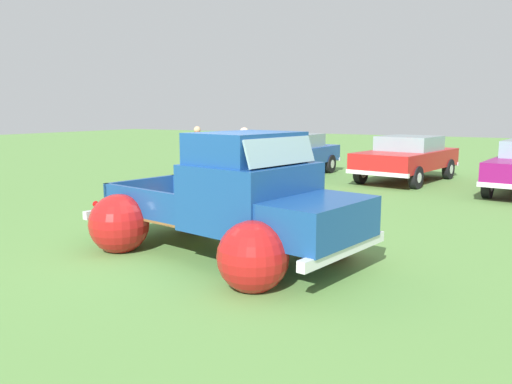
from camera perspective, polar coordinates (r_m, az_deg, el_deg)
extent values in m
plane|color=#609347|center=(8.10, -4.05, -6.87)|extent=(80.00, 80.00, 0.00)
cylinder|color=black|center=(7.80, 8.14, -4.68)|extent=(0.79, 0.35, 0.76)
cylinder|color=silver|center=(7.80, 8.14, -4.68)|extent=(0.38, 0.29, 0.34)
cylinder|color=black|center=(6.44, -0.18, -7.57)|extent=(0.79, 0.35, 0.76)
cylinder|color=silver|center=(6.44, -0.18, -7.57)|extent=(0.38, 0.29, 0.34)
cylinder|color=black|center=(9.54, -6.27, -2.10)|extent=(0.79, 0.35, 0.76)
cylinder|color=silver|center=(9.54, -6.27, -2.10)|extent=(0.38, 0.29, 0.34)
cylinder|color=black|center=(8.46, -14.83, -3.81)|extent=(0.79, 0.35, 0.76)
cylinder|color=silver|center=(8.46, -14.83, -3.81)|extent=(0.38, 0.29, 0.34)
sphere|color=red|center=(9.56, -6.06, -1.71)|extent=(1.11, 1.11, 0.96)
sphere|color=red|center=(8.42, -15.13, -3.46)|extent=(1.11, 1.11, 0.96)
cube|color=olive|center=(8.64, -8.62, -2.25)|extent=(2.28, 1.87, 0.04)
cube|color=#19478C|center=(9.09, -5.21, -0.15)|extent=(2.03, 0.43, 0.50)
cube|color=#19478C|center=(8.15, -12.52, -1.41)|extent=(2.03, 0.43, 0.50)
cube|color=#19478C|center=(7.90, -3.93, -1.54)|extent=(0.34, 1.53, 0.50)
cube|color=#19478C|center=(9.36, -12.65, -0.07)|extent=(0.34, 1.53, 0.50)
cube|color=#19478C|center=(7.45, -0.55, -0.41)|extent=(1.72, 1.92, 0.95)
cube|color=#19478C|center=(7.43, -1.14, 5.00)|extent=(1.40, 1.71, 0.45)
cube|color=#8CADB7|center=(7.03, 2.83, 4.59)|extent=(0.40, 1.46, 0.38)
cube|color=#19478C|center=(6.86, 6.13, -2.99)|extent=(1.51, 1.81, 0.55)
sphere|color=red|center=(7.82, 8.27, -4.36)|extent=(1.06, 1.06, 0.92)
sphere|color=red|center=(6.40, -0.35, -7.29)|extent=(1.06, 1.06, 0.92)
cube|color=silver|center=(9.65, -13.68, -1.70)|extent=(0.45, 1.97, 0.14)
cube|color=silver|center=(6.67, 9.95, -6.41)|extent=(0.45, 1.97, 0.14)
sphere|color=red|center=(10.07, -9.97, -0.09)|extent=(0.13, 0.13, 0.11)
sphere|color=red|center=(9.15, -17.56, -1.31)|extent=(0.13, 0.13, 0.11)
cylinder|color=black|center=(16.05, 4.40, 2.31)|extent=(0.22, 0.66, 0.66)
cylinder|color=silver|center=(16.05, 4.40, 2.31)|extent=(0.22, 0.30, 0.30)
cylinder|color=black|center=(16.92, -0.88, 2.69)|extent=(0.22, 0.66, 0.66)
cylinder|color=silver|center=(16.92, -0.88, 2.69)|extent=(0.22, 0.30, 0.30)
cylinder|color=black|center=(18.50, 8.31, 3.15)|extent=(0.22, 0.66, 0.66)
cylinder|color=silver|center=(18.50, 8.31, 3.15)|extent=(0.22, 0.30, 0.30)
cylinder|color=black|center=(19.26, 3.52, 3.46)|extent=(0.22, 0.66, 0.66)
cylinder|color=silver|center=(19.26, 3.52, 3.46)|extent=(0.22, 0.30, 0.30)
cube|color=blue|center=(17.62, 3.93, 4.15)|extent=(1.98, 4.32, 0.55)
cube|color=#8CADB7|center=(17.73, 4.21, 5.80)|extent=(1.68, 1.84, 0.45)
cube|color=silver|center=(19.51, 6.81, 3.84)|extent=(1.93, 0.15, 0.12)
cube|color=silver|center=(15.83, 0.37, 2.68)|extent=(1.93, 0.15, 0.12)
cylinder|color=black|center=(15.27, 17.54, 1.56)|extent=(0.30, 0.68, 0.66)
cylinder|color=silver|center=(15.27, 17.54, 1.56)|extent=(0.25, 0.33, 0.30)
cylinder|color=black|center=(15.99, 11.69, 2.12)|extent=(0.30, 0.68, 0.66)
cylinder|color=silver|center=(15.99, 11.69, 2.12)|extent=(0.25, 0.33, 0.30)
cylinder|color=black|center=(17.83, 20.80, 2.42)|extent=(0.30, 0.68, 0.66)
cylinder|color=silver|center=(17.83, 20.80, 2.42)|extent=(0.25, 0.33, 0.30)
cylinder|color=black|center=(18.45, 15.63, 2.89)|extent=(0.30, 0.68, 0.66)
cylinder|color=silver|center=(18.45, 15.63, 2.89)|extent=(0.25, 0.33, 0.30)
cube|color=red|center=(16.82, 16.55, 3.55)|extent=(2.51, 4.52, 0.55)
cube|color=#8CADB7|center=(16.94, 16.85, 5.28)|extent=(1.89, 2.03, 0.45)
cube|color=silver|center=(18.79, 18.99, 3.20)|extent=(1.93, 0.39, 0.12)
cube|color=silver|center=(14.93, 13.39, 2.04)|extent=(1.93, 0.39, 0.12)
cylinder|color=black|center=(14.36, 24.60, 0.70)|extent=(0.27, 0.68, 0.66)
cylinder|color=silver|center=(14.36, 24.60, 0.70)|extent=(0.24, 0.32, 0.30)
cylinder|color=black|center=(17.26, 26.60, 1.84)|extent=(0.27, 0.68, 0.66)
cylinder|color=silver|center=(17.26, 26.60, 1.84)|extent=(0.24, 0.32, 0.30)
cylinder|color=navy|center=(12.23, 3.51, 0.49)|extent=(0.20, 0.20, 0.79)
cylinder|color=navy|center=(12.24, 4.31, 0.49)|extent=(0.20, 0.20, 0.79)
cylinder|color=#B2262D|center=(12.15, 3.94, 3.74)|extent=(0.46, 0.46, 0.60)
cylinder|color=#B2262D|center=(12.13, 2.91, 3.88)|extent=(0.12, 0.12, 0.57)
cylinder|color=#B2262D|center=(12.16, 4.98, 3.87)|extent=(0.12, 0.12, 0.57)
sphere|color=#DBAD84|center=(12.11, 3.97, 5.79)|extent=(0.29, 0.29, 0.22)
cylinder|color=gray|center=(13.13, -1.23, 1.29)|extent=(0.21, 0.21, 0.88)
cylinder|color=gray|center=(13.30, -1.37, 1.39)|extent=(0.21, 0.21, 0.88)
cylinder|color=#2D724C|center=(13.13, -1.32, 4.66)|extent=(0.48, 0.48, 0.66)
cylinder|color=#2D724C|center=(12.91, -1.13, 4.74)|extent=(0.13, 0.13, 0.63)
cylinder|color=beige|center=(13.34, -1.50, 4.88)|extent=(0.13, 0.13, 0.63)
sphere|color=beige|center=(13.10, -1.32, 6.75)|extent=(0.34, 0.34, 0.24)
cylinder|color=black|center=(16.81, -6.28, 2.90)|extent=(0.17, 0.17, 0.84)
cylinder|color=black|center=(16.89, -6.79, 2.92)|extent=(0.17, 0.17, 0.84)
cylinder|color=#B2262D|center=(16.79, -6.58, 5.40)|extent=(0.39, 0.39, 0.63)
cylinder|color=#DBAD84|center=(16.69, -5.91, 5.50)|extent=(0.10, 0.10, 0.60)
cylinder|color=#B2262D|center=(16.89, -7.25, 5.52)|extent=(0.10, 0.10, 0.60)
sphere|color=#DBAD84|center=(16.76, -6.61, 6.97)|extent=(0.26, 0.26, 0.23)
cube|color=black|center=(10.05, 9.23, -3.72)|extent=(0.36, 0.36, 0.03)
cone|color=orange|center=(9.99, 9.28, -1.96)|extent=(0.28, 0.28, 0.60)
cylinder|color=white|center=(9.97, 9.29, -1.45)|extent=(0.17, 0.17, 0.08)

